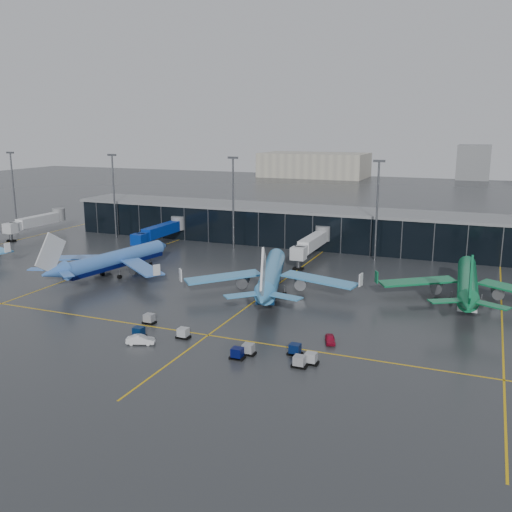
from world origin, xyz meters
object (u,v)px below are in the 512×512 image
at_px(airliner_klm_near, 271,263).
at_px(mobile_airstair, 263,298).
at_px(airliner_aer_lingus, 468,270).
at_px(service_van_white, 141,340).
at_px(baggage_carts, 229,344).
at_px(airliner_arkefly, 116,249).
at_px(service_van_red, 330,339).

height_order(airliner_klm_near, mobile_airstair, airliner_klm_near).
height_order(airliner_aer_lingus, service_van_white, airliner_aer_lingus).
height_order(baggage_carts, service_van_white, baggage_carts).
height_order(airliner_arkefly, baggage_carts, airliner_arkefly).
relative_size(airliner_klm_near, service_van_white, 9.38).
xyz_separation_m(airliner_klm_near, mobile_airstair, (0.48, -5.86, -5.71)).
bearing_deg(mobile_airstair, service_van_white, -125.33).
bearing_deg(airliner_aer_lingus, airliner_klm_near, -168.08).
relative_size(airliner_arkefly, baggage_carts, 1.19).
bearing_deg(service_van_white, airliner_arkefly, 19.34).
bearing_deg(service_van_white, baggage_carts, -96.39).
distance_m(airliner_arkefly, airliner_klm_near, 38.23).
bearing_deg(airliner_aer_lingus, mobile_airstair, -159.79).
height_order(baggage_carts, mobile_airstair, mobile_airstair).
height_order(airliner_aer_lingus, service_van_red, airliner_aer_lingus).
distance_m(airliner_klm_near, airliner_aer_lingus, 38.70).
distance_m(service_van_red, service_van_white, 30.05).
bearing_deg(airliner_aer_lingus, service_van_white, -139.37).
relative_size(mobile_airstair, service_van_red, 0.98).
bearing_deg(mobile_airstair, airliner_arkefly, 154.67).
relative_size(airliner_arkefly, service_van_red, 10.54).
height_order(mobile_airstair, service_van_red, mobile_airstair).
bearing_deg(airliner_klm_near, service_van_white, -121.32).
height_order(airliner_arkefly, mobile_airstair, airliner_arkefly).
distance_m(baggage_carts, service_van_white, 14.18).
distance_m(baggage_carts, service_van_red, 16.17).
distance_m(airliner_arkefly, airliner_aer_lingus, 76.28).
xyz_separation_m(airliner_arkefly, airliner_aer_lingus, (75.66, 9.75, 0.12)).
relative_size(airliner_klm_near, airliner_aer_lingus, 1.04).
bearing_deg(service_van_red, baggage_carts, -168.22).
bearing_deg(service_van_white, airliner_klm_near, -35.95).
bearing_deg(service_van_red, airliner_arkefly, 139.49).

